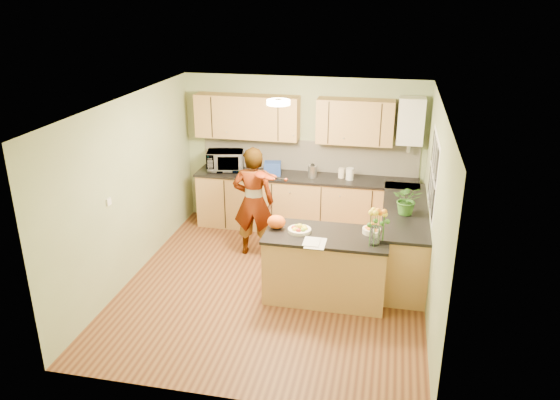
# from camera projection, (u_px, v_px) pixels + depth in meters

# --- Properties ---
(floor) EXTENTS (4.50, 4.50, 0.00)m
(floor) POSITION_uv_depth(u_px,v_px,m) (274.00, 285.00, 7.47)
(floor) COLOR #552B18
(floor) RESTS_ON ground
(ceiling) EXTENTS (4.00, 4.50, 0.02)m
(ceiling) POSITION_uv_depth(u_px,v_px,m) (273.00, 104.00, 6.57)
(ceiling) COLOR silver
(ceiling) RESTS_ON wall_back
(wall_back) EXTENTS (4.00, 0.02, 2.50)m
(wall_back) POSITION_uv_depth(u_px,v_px,m) (303.00, 152.00, 9.07)
(wall_back) COLOR gray
(wall_back) RESTS_ON floor
(wall_front) EXTENTS (4.00, 0.02, 2.50)m
(wall_front) POSITION_uv_depth(u_px,v_px,m) (220.00, 288.00, 4.97)
(wall_front) COLOR gray
(wall_front) RESTS_ON floor
(wall_left) EXTENTS (0.02, 4.50, 2.50)m
(wall_left) POSITION_uv_depth(u_px,v_px,m) (130.00, 189.00, 7.40)
(wall_left) COLOR gray
(wall_left) RESTS_ON floor
(wall_right) EXTENTS (0.02, 4.50, 2.50)m
(wall_right) POSITION_uv_depth(u_px,v_px,m) (434.00, 213.00, 6.63)
(wall_right) COLOR gray
(wall_right) RESTS_ON floor
(back_counter) EXTENTS (3.64, 0.62, 0.94)m
(back_counter) POSITION_uv_depth(u_px,v_px,m) (305.00, 203.00, 9.06)
(back_counter) COLOR #AC7C45
(back_counter) RESTS_ON floor
(right_counter) EXTENTS (0.62, 2.24, 0.94)m
(right_counter) POSITION_uv_depth(u_px,v_px,m) (403.00, 239.00, 7.75)
(right_counter) COLOR #AC7C45
(right_counter) RESTS_ON floor
(splashback) EXTENTS (3.60, 0.02, 0.52)m
(splashback) POSITION_uv_depth(u_px,v_px,m) (309.00, 156.00, 9.06)
(splashback) COLOR silver
(splashback) RESTS_ON back_counter
(upper_cabinets) EXTENTS (3.20, 0.34, 0.70)m
(upper_cabinets) POSITION_uv_depth(u_px,v_px,m) (291.00, 119.00, 8.73)
(upper_cabinets) COLOR #AC7C45
(upper_cabinets) RESTS_ON wall_back
(boiler) EXTENTS (0.40, 0.30, 0.86)m
(boiler) POSITION_uv_depth(u_px,v_px,m) (411.00, 121.00, 8.36)
(boiler) COLOR white
(boiler) RESTS_ON wall_back
(window_right) EXTENTS (0.01, 1.30, 1.05)m
(window_right) POSITION_uv_depth(u_px,v_px,m) (433.00, 174.00, 7.07)
(window_right) COLOR white
(window_right) RESTS_ON wall_right
(light_switch) EXTENTS (0.02, 0.09, 0.09)m
(light_switch) POSITION_uv_depth(u_px,v_px,m) (109.00, 202.00, 6.83)
(light_switch) COLOR white
(light_switch) RESTS_ON wall_left
(ceiling_lamp) EXTENTS (0.30, 0.30, 0.07)m
(ceiling_lamp) POSITION_uv_depth(u_px,v_px,m) (278.00, 102.00, 6.85)
(ceiling_lamp) COLOR #FFEABF
(ceiling_lamp) RESTS_ON ceiling
(peninsula_island) EXTENTS (1.57, 0.80, 0.90)m
(peninsula_island) POSITION_uv_depth(u_px,v_px,m) (326.00, 266.00, 7.05)
(peninsula_island) COLOR #AC7C45
(peninsula_island) RESTS_ON floor
(fruit_dish) EXTENTS (0.30, 0.30, 0.10)m
(fruit_dish) POSITION_uv_depth(u_px,v_px,m) (300.00, 229.00, 6.94)
(fruit_dish) COLOR #FAE8C8
(fruit_dish) RESTS_ON peninsula_island
(orange_bowl) EXTENTS (0.23, 0.23, 0.13)m
(orange_bowl) POSITION_uv_depth(u_px,v_px,m) (372.00, 229.00, 6.90)
(orange_bowl) COLOR #FAE8C8
(orange_bowl) RESTS_ON peninsula_island
(flower_vase) EXTENTS (0.28, 0.28, 0.52)m
(flower_vase) POSITION_uv_depth(u_px,v_px,m) (376.00, 219.00, 6.49)
(flower_vase) COLOR silver
(flower_vase) RESTS_ON peninsula_island
(orange_bag) EXTENTS (0.24, 0.21, 0.18)m
(orange_bag) POSITION_uv_depth(u_px,v_px,m) (276.00, 222.00, 7.03)
(orange_bag) COLOR #DF5412
(orange_bag) RESTS_ON peninsula_island
(papers) EXTENTS (0.24, 0.33, 0.01)m
(papers) POSITION_uv_depth(u_px,v_px,m) (315.00, 243.00, 6.63)
(papers) COLOR silver
(papers) RESTS_ON peninsula_island
(violinist) EXTENTS (0.65, 0.46, 1.68)m
(violinist) POSITION_uv_depth(u_px,v_px,m) (253.00, 202.00, 8.09)
(violinist) COLOR #DDAF87
(violinist) RESTS_ON floor
(violin) EXTENTS (0.69, 0.60, 0.17)m
(violin) POSITION_uv_depth(u_px,v_px,m) (263.00, 175.00, 7.67)
(violin) COLOR #4E0804
(violin) RESTS_ON violinist
(microwave) EXTENTS (0.67, 0.52, 0.33)m
(microwave) POSITION_uv_depth(u_px,v_px,m) (225.00, 161.00, 9.13)
(microwave) COLOR white
(microwave) RESTS_ON back_counter
(blue_box) EXTENTS (0.30, 0.24, 0.22)m
(blue_box) POSITION_uv_depth(u_px,v_px,m) (273.00, 168.00, 8.92)
(blue_box) COLOR #213E99
(blue_box) RESTS_ON back_counter
(kettle) EXTENTS (0.14, 0.14, 0.27)m
(kettle) POSITION_uv_depth(u_px,v_px,m) (312.00, 171.00, 8.80)
(kettle) COLOR silver
(kettle) RESTS_ON back_counter
(jar_cream) EXTENTS (0.10, 0.10, 0.16)m
(jar_cream) POSITION_uv_depth(u_px,v_px,m) (341.00, 173.00, 8.79)
(jar_cream) COLOR #FAE8C8
(jar_cream) RESTS_ON back_counter
(jar_white) EXTENTS (0.16, 0.16, 0.19)m
(jar_white) POSITION_uv_depth(u_px,v_px,m) (350.00, 174.00, 8.70)
(jar_white) COLOR white
(jar_white) RESTS_ON back_counter
(potted_plant) EXTENTS (0.39, 0.34, 0.42)m
(potted_plant) POSITION_uv_depth(u_px,v_px,m) (408.00, 199.00, 7.32)
(potted_plant) COLOR #377025
(potted_plant) RESTS_ON right_counter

